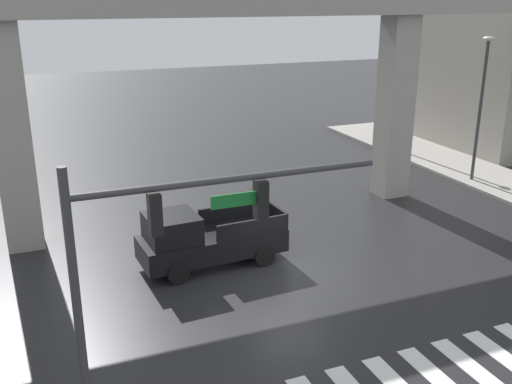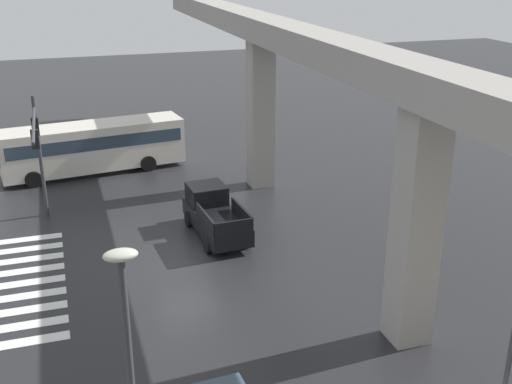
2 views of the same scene
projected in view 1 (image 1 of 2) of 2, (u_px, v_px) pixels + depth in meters
ground_plane at (289, 277)px, 19.76m from camera, size 120.00×120.00×0.00m
elevated_overpass at (225, 23)px, 22.57m from camera, size 55.68×1.92×9.49m
pickup_truck at (204, 239)px, 20.29m from camera, size 5.21×2.33×2.08m
traffic_signal_mast at (162, 247)px, 11.41m from camera, size 6.49×0.32×6.20m
street_lamp_mid_block at (482, 93)px, 28.35m from camera, size 0.44×0.70×7.24m
street_lamp_far_north at (403, 77)px, 34.07m from camera, size 0.44×0.70×7.24m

